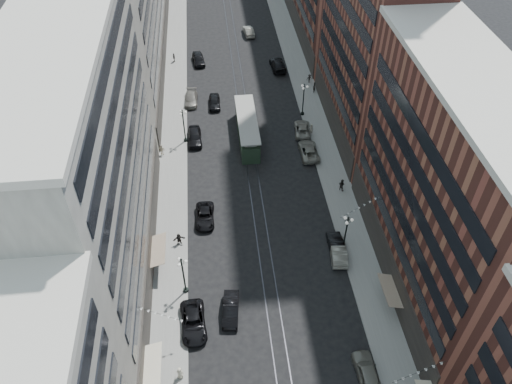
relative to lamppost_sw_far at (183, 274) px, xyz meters
name	(u,v)px	position (x,y,z in m)	size (l,w,h in m)	color
ground	(244,119)	(9.20, 32.00, -3.10)	(220.00, 220.00, 0.00)	black
sidewalk_west	(175,88)	(-1.80, 42.00, -3.02)	(4.00, 180.00, 0.15)	gray
sidewalk_east	(303,81)	(20.20, 42.00, -3.02)	(4.00, 180.00, 0.15)	gray
rail_west	(235,85)	(8.50, 42.00, -3.09)	(0.12, 180.00, 0.02)	#2D2D33
rail_east	(244,85)	(9.90, 42.00, -3.09)	(0.12, 180.00, 0.02)	#2D2D33
building_west_mid	(91,170)	(-7.80, 5.00, 10.90)	(8.00, 36.00, 28.00)	#A39E90
building_east_mid	(446,195)	(26.20, 0.00, 8.90)	(8.00, 30.00, 24.00)	brown
lamppost_sw_far	(183,274)	(0.00, 0.00, 0.00)	(1.03, 1.14, 5.52)	black
lamppost_sw_mid	(184,125)	(0.00, 27.00, 0.00)	(1.03, 1.14, 5.52)	black
lamppost_se_far	(346,233)	(18.40, 4.00, 0.00)	(1.03, 1.14, 5.52)	black
lamppost_se_mid	(303,98)	(18.40, 32.00, 0.00)	(1.03, 1.14, 5.52)	black
streetcar	(247,129)	(9.20, 27.00, -1.48)	(2.80, 12.66, 3.50)	#243926
car_2	(193,322)	(0.80, -4.43, -2.34)	(2.50, 5.43, 1.51)	black
car_4	(367,373)	(17.02, -11.60, -2.26)	(1.97, 4.89, 1.67)	slate
car_5	(231,309)	(4.70, -3.29, -2.34)	(1.61, 4.61, 1.52)	black
pedestrian_1	(180,373)	(-0.51, -9.84, -2.18)	(0.75, 0.41, 1.53)	beige
pedestrian_2	(157,242)	(-3.30, 6.60, -2.02)	(0.90, 0.49, 1.85)	black
car_7	(205,216)	(2.40, 10.61, -2.41)	(2.27, 4.92, 1.37)	black
car_8	(191,99)	(0.94, 37.44, -2.38)	(2.01, 4.95, 1.44)	#69655D
car_9	(198,59)	(2.40, 50.41, -2.26)	(1.96, 4.88, 1.66)	black
car_10	(337,246)	(17.60, 4.06, -2.32)	(1.64, 4.71, 1.55)	black
car_11	(302,129)	(17.60, 27.44, -2.41)	(2.29, 4.96, 1.38)	gray
car_12	(278,65)	(16.48, 46.83, -2.25)	(2.37, 5.82, 1.69)	black
car_13	(215,102)	(4.70, 36.06, -2.33)	(1.80, 4.47, 1.52)	black
car_14	(249,31)	(12.53, 60.74, -2.32)	(1.65, 4.72, 1.56)	gray
pedestrian_5	(179,239)	(-0.74, 6.95, -2.16)	(1.46, 0.42, 1.57)	black
pedestrian_6	(162,150)	(-3.30, 24.05, -2.09)	(1.01, 0.46, 1.72)	beige
pedestrian_7	(342,185)	(20.54, 14.19, -2.07)	(0.85, 0.47, 1.75)	black
pedestrian_8	(311,129)	(18.76, 26.68, -2.00)	(0.69, 0.45, 1.88)	gray
pedestrian_9	(309,79)	(21.22, 41.41, -2.18)	(0.98, 0.41, 1.52)	black
car_extra_0	(309,151)	(17.60, 22.07, -2.34)	(2.50, 5.43, 1.51)	gray
car_extra_1	(338,251)	(17.60, 3.33, -2.29)	(1.70, 4.89, 1.61)	gray
car_extra_2	(195,137)	(1.38, 26.96, -2.25)	(2.00, 4.98, 1.70)	black
pedestrian_extra_0	(314,87)	(21.45, 38.33, -2.03)	(0.67, 0.44, 1.83)	black
pedestrian_extra_1	(174,57)	(-2.03, 51.12, -2.12)	(0.97, 0.44, 1.66)	black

